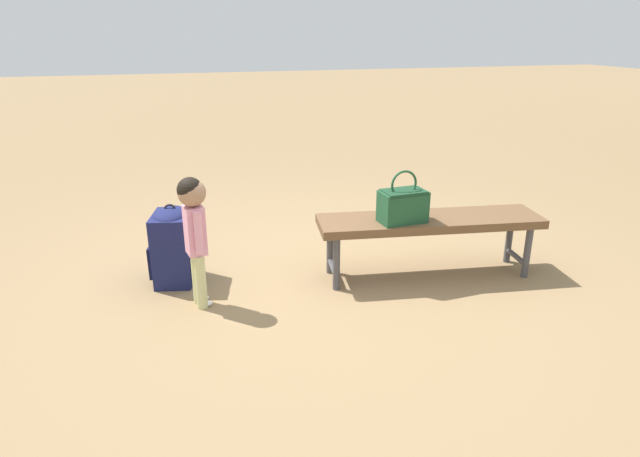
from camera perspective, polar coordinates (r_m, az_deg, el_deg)
name	(u,v)px	position (r m, az deg, el deg)	size (l,w,h in m)	color
ground_plane	(319,281)	(3.94, -0.09, -5.50)	(40.00, 40.00, 0.00)	#8C704C
park_bench	(430,225)	(3.96, 11.44, 0.39)	(1.64, 0.63, 0.45)	brown
handbag	(403,204)	(3.78, 8.70, 2.51)	(0.33, 0.20, 0.37)	#1E4C2D
child_standing	(194,222)	(3.47, -13.10, 0.62)	(0.18, 0.23, 0.87)	#CCCC8C
backpack_large	(173,243)	(3.96, -15.18, -1.52)	(0.35, 0.39, 0.58)	#191E4C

